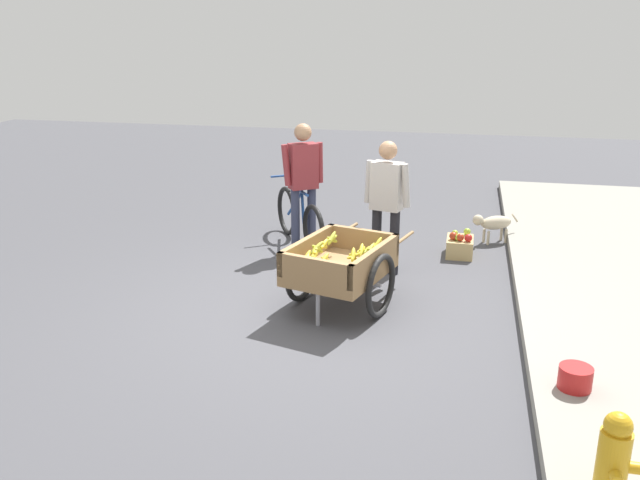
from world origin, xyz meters
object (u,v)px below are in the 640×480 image
at_px(fire_hydrant, 613,465).
at_px(bicycle, 299,219).
at_px(apple_crate, 460,245).
at_px(vendor_person, 387,196).
at_px(dog, 493,223).
at_px(plastic_bucket, 574,385).
at_px(fruit_cart, 340,266).
at_px(cyclist_person, 303,175).

bearing_deg(fire_hydrant, bicycle, -146.44).
bearing_deg(apple_crate, vendor_person, -46.23).
height_order(dog, apple_crate, dog).
relative_size(bicycle, apple_crate, 3.19).
bearing_deg(bicycle, plastic_bucket, 42.25).
height_order(bicycle, dog, bicycle).
relative_size(fruit_cart, plastic_bucket, 6.08).
distance_m(vendor_person, cyclist_person, 1.29).
height_order(bicycle, apple_crate, bicycle).
relative_size(vendor_person, fire_hydrant, 2.28).
bearing_deg(apple_crate, plastic_bucket, 15.59).
relative_size(bicycle, cyclist_person, 0.88).
bearing_deg(fruit_cart, fire_hydrant, 38.63).
height_order(bicycle, fire_hydrant, bicycle).
distance_m(vendor_person, bicycle, 1.54).
bearing_deg(apple_crate, fruit_cart, -31.06).
distance_m(bicycle, plastic_bucket, 4.39).
relative_size(vendor_person, apple_crate, 3.47).
bearing_deg(vendor_person, fire_hydrant, 25.52).
distance_m(dog, plastic_bucket, 3.91).
bearing_deg(fire_hydrant, cyclist_person, -146.46).
height_order(cyclist_person, fire_hydrant, cyclist_person).
bearing_deg(cyclist_person, plastic_bucket, 42.53).
xyz_separation_m(fruit_cart, fire_hydrant, (2.60, 2.08, -0.11)).
height_order(plastic_bucket, apple_crate, apple_crate).
xyz_separation_m(vendor_person, bicycle, (-0.78, -1.20, -0.55)).
bearing_deg(fire_hydrant, vendor_person, -154.48).
relative_size(vendor_person, dog, 2.56).
xyz_separation_m(bicycle, apple_crate, (-0.02, 2.04, -0.22)).
xyz_separation_m(cyclist_person, dog, (-0.75, 2.36, -0.68)).
bearing_deg(dog, fire_hydrant, 5.90).
height_order(vendor_person, cyclist_person, cyclist_person).
distance_m(fruit_cart, fire_hydrant, 3.34).
relative_size(fruit_cart, bicycle, 1.28).
distance_m(fire_hydrant, apple_crate, 4.60).
xyz_separation_m(fire_hydrant, apple_crate, (-4.50, -0.94, -0.20)).
distance_m(bicycle, apple_crate, 2.05).
bearing_deg(bicycle, vendor_person, 57.21).
bearing_deg(bicycle, fire_hydrant, 33.56).
xyz_separation_m(cyclist_person, fire_hydrant, (4.36, 2.89, -0.62)).
xyz_separation_m(dog, apple_crate, (0.61, -0.41, -0.14)).
xyz_separation_m(vendor_person, apple_crate, (-0.80, 0.83, -0.77)).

